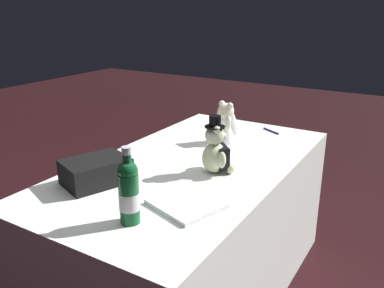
{
  "coord_description": "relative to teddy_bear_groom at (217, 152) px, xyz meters",
  "views": [
    {
      "loc": [
        -1.62,
        -0.98,
        1.52
      ],
      "look_at": [
        0.0,
        0.0,
        0.86
      ],
      "focal_mm": 38.2,
      "sensor_mm": 36.0,
      "label": 1
    }
  ],
  "objects": [
    {
      "name": "gift_case_black",
      "position": [
        -0.39,
        0.39,
        -0.04
      ],
      "size": [
        0.33,
        0.28,
        0.11
      ],
      "color": "black",
      "rests_on": "reception_table"
    },
    {
      "name": "teddy_bear_bride",
      "position": [
        0.44,
        0.16,
        0.0
      ],
      "size": [
        0.2,
        0.17,
        0.23
      ],
      "color": "white",
      "rests_on": "reception_table"
    },
    {
      "name": "signing_pen",
      "position": [
        0.74,
        0.01,
        -0.1
      ],
      "size": [
        0.08,
        0.13,
        0.01
      ],
      "color": "navy",
      "rests_on": "reception_table"
    },
    {
      "name": "guestbook",
      "position": [
        -0.37,
        -0.06,
        -0.09
      ],
      "size": [
        0.29,
        0.31,
        0.02
      ],
      "primitive_type": "cube",
      "rotation": [
        0.0,
        0.0,
        -0.31
      ],
      "color": "white",
      "rests_on": "reception_table"
    },
    {
      "name": "reception_table",
      "position": [
        0.04,
        0.16,
        -0.48
      ],
      "size": [
        1.69,
        0.91,
        0.76
      ],
      "primitive_type": "cube",
      "color": "white",
      "rests_on": "ground_plane"
    },
    {
      "name": "teddy_bear_groom",
      "position": [
        0.0,
        0.0,
        0.0
      ],
      "size": [
        0.16,
        0.15,
        0.27
      ],
      "color": "beige",
      "rests_on": "reception_table"
    },
    {
      "name": "champagne_bottle",
      "position": [
        -0.58,
        0.05,
        0.02
      ],
      "size": [
        0.08,
        0.08,
        0.29
      ],
      "color": "#13532B",
      "rests_on": "reception_table"
    }
  ]
}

